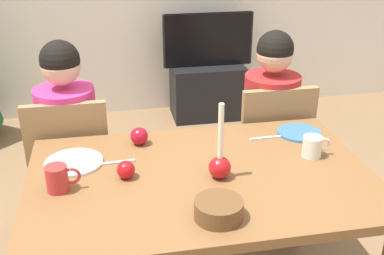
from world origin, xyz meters
The scene contains 17 objects.
dining_table centered at (0.00, 0.00, 0.67)m, with size 1.40×0.90×0.75m.
chair_left centered at (-0.56, 0.61, 0.51)m, with size 0.40×0.40×0.90m.
chair_right centered at (0.52, 0.61, 0.51)m, with size 0.40×0.40×0.90m.
person_left_child centered at (-0.56, 0.64, 0.57)m, with size 0.30×0.30×1.17m.
person_right_child centered at (0.52, 0.64, 0.57)m, with size 0.30×0.30×1.17m.
tv_stand centered at (0.54, 2.30, 0.24)m, with size 0.64×0.40×0.48m, color black.
tv centered at (0.54, 2.30, 0.71)m, with size 0.79×0.05×0.46m.
candle_centerpiece centered at (0.07, -0.03, 0.82)m, with size 0.09×0.09×0.32m.
plate_left centered at (-0.51, 0.19, 0.76)m, with size 0.24×0.24×0.01m, color silver.
plate_right centered at (0.54, 0.29, 0.76)m, with size 0.21×0.21×0.01m, color teal.
mug_left centered at (-0.56, -0.01, 0.80)m, with size 0.13×0.08×0.10m.
mug_right centered at (0.51, 0.07, 0.80)m, with size 0.13×0.08×0.09m.
fork_left centered at (-0.35, 0.16, 0.75)m, with size 0.18×0.01×0.01m, color silver.
fork_right centered at (0.38, 0.27, 0.75)m, with size 0.18×0.01×0.01m, color silver.
bowl_walnuts centered at (0.00, -0.30, 0.78)m, with size 0.17×0.17×0.07m, color brown.
apple_near_candle centered at (-0.30, 0.03, 0.79)m, with size 0.07×0.07×0.07m, color red.
apple_by_left_plate centered at (-0.22, 0.32, 0.79)m, with size 0.08×0.08×0.08m, color #AC1023.
Camera 1 is at (-0.34, -1.61, 1.72)m, focal length 43.81 mm.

